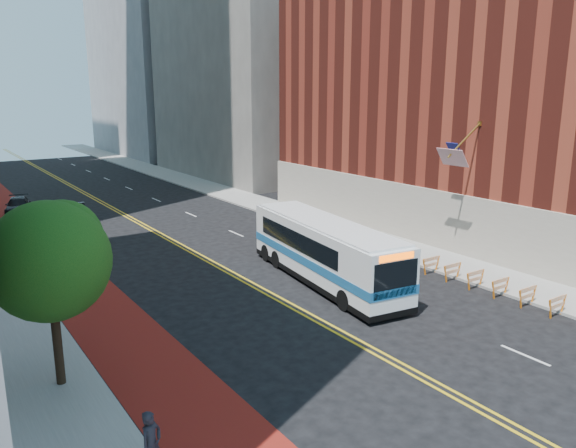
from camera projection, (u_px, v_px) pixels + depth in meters
The scene contains 15 objects.
ground at pixel (405, 368), 21.68m from camera, with size 160.00×160.00×0.00m, color black.
sidewalk_right at pixel (262, 204), 52.35m from camera, with size 4.00×140.00×0.15m, color gray.
bus_lane_paint at pixel (30, 236), 41.36m from camera, with size 3.60×140.00×0.01m, color maroon.
center_line_inner at pixel (135, 222), 45.70m from camera, with size 0.14×140.00×0.01m, color gold.
center_line_outer at pixel (139, 221), 45.90m from camera, with size 0.14×140.00×0.01m, color gold.
lane_dashes at pixel (156, 200), 54.86m from camera, with size 0.14×98.20×0.01m.
brick_building at pixel (506, 83), 40.78m from camera, with size 18.73×36.00×22.00m.
midrise_right_near at pixel (259, 9), 68.21m from camera, with size 18.00×26.00×40.00m, color slate.
construction_barriers at pixel (488, 281), 29.53m from camera, with size 1.42×10.91×1.00m.
street_tree at pixel (50, 256), 19.24m from camera, with size 4.20×4.20×6.70m.
transit_bus at pixel (324, 250), 31.09m from camera, with size 4.41×12.92×3.48m.
car_a at pixel (65, 234), 38.62m from camera, with size 1.89×4.70×1.60m, color black.
car_b at pixel (76, 212), 46.13m from camera, with size 1.44×4.13×1.36m, color black.
car_c at pixel (18, 206), 48.63m from camera, with size 1.91×4.71×1.37m, color black.
pedestrian at pixel (151, 444), 15.19m from camera, with size 0.70×0.46×1.93m, color black.
Camera 1 is at (-14.87, -13.82, 10.46)m, focal length 35.00 mm.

